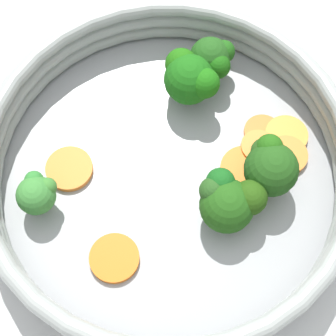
{
  "coord_description": "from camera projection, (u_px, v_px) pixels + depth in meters",
  "views": [
    {
      "loc": [
        -0.12,
        0.15,
        0.47
      ],
      "look_at": [
        0.0,
        0.0,
        0.03
      ],
      "focal_mm": 60.0,
      "sensor_mm": 36.0,
      "label": 1
    }
  ],
  "objects": [
    {
      "name": "broccoli_floret_4",
      "position": [
        231.0,
        199.0,
        0.45
      ],
      "size": [
        0.05,
        0.05,
        0.05
      ],
      "color": "#769F4D",
      "rests_on": "skillet"
    },
    {
      "name": "carrot_slice_6",
      "position": [
        287.0,
        155.0,
        0.5
      ],
      "size": [
        0.04,
        0.04,
        0.01
      ],
      "primitive_type": "cylinder",
      "rotation": [
        0.0,
        0.0,
        0.09
      ],
      "color": "orange",
      "rests_on": "skillet"
    },
    {
      "name": "broccoli_floret_3",
      "position": [
        190.0,
        77.0,
        0.5
      ],
      "size": [
        0.06,
        0.05,
        0.06
      ],
      "color": "#6F8756",
      "rests_on": "skillet"
    },
    {
      "name": "skillet_rivet_left",
      "position": [
        94.0,
        332.0,
        0.44
      ],
      "size": [
        0.01,
        0.01,
        0.01
      ],
      "primitive_type": "sphere",
      "color": "#969A94",
      "rests_on": "skillet"
    },
    {
      "name": "carrot_slice_1",
      "position": [
        286.0,
        135.0,
        0.51
      ],
      "size": [
        0.05,
        0.05,
        0.01
      ],
      "primitive_type": "cylinder",
      "rotation": [
        0.0,
        0.0,
        3.33
      ],
      "color": "orange",
      "rests_on": "skillet"
    },
    {
      "name": "carrot_slice_3",
      "position": [
        258.0,
        147.0,
        0.5
      ],
      "size": [
        0.05,
        0.05,
        0.01
      ],
      "primitive_type": "cylinder",
      "rotation": [
        0.0,
        0.0,
        2.38
      ],
      "color": "orange",
      "rests_on": "skillet"
    },
    {
      "name": "skillet_rim_wall",
      "position": [
        168.0,
        164.0,
        0.48
      ],
      "size": [
        0.32,
        0.32,
        0.05
      ],
      "color": "#949B96",
      "rests_on": "skillet"
    },
    {
      "name": "carrot_slice_5",
      "position": [
        263.0,
        132.0,
        0.51
      ],
      "size": [
        0.04,
        0.04,
        0.0
      ],
      "primitive_type": "cylinder",
      "rotation": [
        0.0,
        0.0,
        3.1
      ],
      "color": "orange",
      "rests_on": "skillet"
    },
    {
      "name": "broccoli_floret_0",
      "position": [
        270.0,
        166.0,
        0.46
      ],
      "size": [
        0.05,
        0.05,
        0.06
      ],
      "color": "olive",
      "rests_on": "skillet"
    },
    {
      "name": "broccoli_floret_1",
      "position": [
        212.0,
        59.0,
        0.51
      ],
      "size": [
        0.04,
        0.05,
        0.05
      ],
      "color": "#88B064",
      "rests_on": "skillet"
    },
    {
      "name": "carrot_slice_0",
      "position": [
        114.0,
        258.0,
        0.46
      ],
      "size": [
        0.05,
        0.05,
        0.01
      ],
      "primitive_type": "cylinder",
      "rotation": [
        0.0,
        0.0,
        4.84
      ],
      "color": "orange",
      "rests_on": "skillet"
    },
    {
      "name": "ground_plane",
      "position": [
        168.0,
        181.0,
        0.51
      ],
      "size": [
        4.0,
        4.0,
        0.0
      ],
      "primitive_type": "plane",
      "color": "#BCBDBC"
    },
    {
      "name": "broccoli_floret_2",
      "position": [
        37.0,
        194.0,
        0.46
      ],
      "size": [
        0.03,
        0.04,
        0.04
      ],
      "color": "#6E995D",
      "rests_on": "skillet"
    },
    {
      "name": "carrot_slice_2",
      "position": [
        245.0,
        169.0,
        0.5
      ],
      "size": [
        0.06,
        0.06,
        0.0
      ],
      "primitive_type": "cylinder",
      "rotation": [
        0.0,
        0.0,
        1.94
      ],
      "color": "orange",
      "rests_on": "skillet"
    },
    {
      "name": "skillet",
      "position": [
        168.0,
        178.0,
        0.5
      ],
      "size": [
        0.31,
        0.31,
        0.02
      ],
      "primitive_type": "cylinder",
      "color": "#939699",
      "rests_on": "ground_plane"
    },
    {
      "name": "carrot_slice_4",
      "position": [
        69.0,
        169.0,
        0.5
      ],
      "size": [
        0.05,
        0.05,
        0.01
      ],
      "primitive_type": "cylinder",
      "rotation": [
        0.0,
        0.0,
        3.05
      ],
      "color": "orange",
      "rests_on": "skillet"
    }
  ]
}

